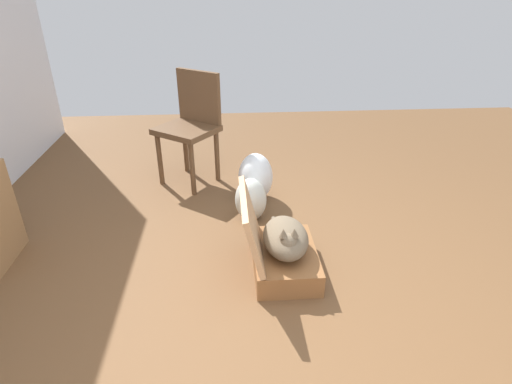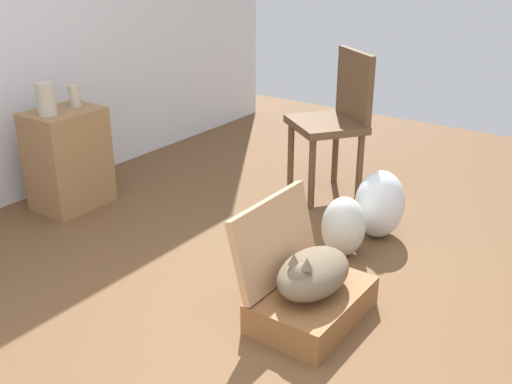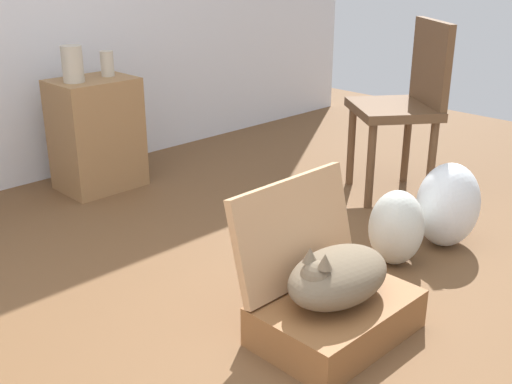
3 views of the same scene
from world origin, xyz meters
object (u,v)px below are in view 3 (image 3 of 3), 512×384
(cat, at_px, (337,276))
(vase_tall, at_px, (72,64))
(side_table, at_px, (97,134))
(suitcase_base, at_px, (336,317))
(plastic_bag_clear, at_px, (448,205))
(chair, at_px, (406,100))
(vase_short, at_px, (107,64))
(plastic_bag_white, at_px, (396,228))

(cat, height_order, vase_tall, vase_tall)
(side_table, bearing_deg, suitcase_base, -96.43)
(cat, relative_size, plastic_bag_clear, 1.27)
(plastic_bag_clear, xyz_separation_m, chair, (0.42, 0.53, 0.35))
(cat, distance_m, plastic_bag_clear, 0.99)
(cat, xyz_separation_m, vase_tall, (0.11, 1.94, 0.49))
(cat, distance_m, vase_short, 2.05)
(vase_short, xyz_separation_m, chair, (1.06, -1.32, -0.17))
(suitcase_base, xyz_separation_m, plastic_bag_white, (0.64, 0.18, 0.10))
(plastic_bag_white, distance_m, side_table, 1.84)
(plastic_bag_white, xyz_separation_m, vase_tall, (-0.53, 1.77, 0.57))
(vase_tall, bearing_deg, plastic_bag_white, -73.24)
(vase_tall, bearing_deg, plastic_bag_clear, -64.66)
(suitcase_base, distance_m, plastic_bag_white, 0.67)
(cat, xyz_separation_m, side_table, (0.23, 1.96, 0.07))
(side_table, bearing_deg, chair, -48.12)
(side_table, relative_size, chair, 0.66)
(vase_short, bearing_deg, vase_tall, -174.38)
(plastic_bag_white, height_order, side_table, side_table)
(vase_short, bearing_deg, plastic_bag_clear, -70.99)
(plastic_bag_white, relative_size, vase_tall, 1.74)
(vase_short, relative_size, chair, 0.15)
(plastic_bag_white, xyz_separation_m, vase_short, (-0.30, 1.79, 0.54))
(side_table, relative_size, vase_short, 4.53)
(plastic_bag_white, relative_size, plastic_bag_clear, 0.85)
(suitcase_base, distance_m, vase_short, 2.09)
(vase_short, bearing_deg, suitcase_base, -99.66)
(suitcase_base, relative_size, side_table, 0.90)
(vase_tall, bearing_deg, suitcase_base, -93.15)
(side_table, xyz_separation_m, chair, (1.17, -1.31, 0.23))
(suitcase_base, relative_size, vase_short, 4.06)
(plastic_bag_clear, distance_m, side_table, 1.99)
(cat, distance_m, vase_tall, 2.01)
(cat, distance_m, side_table, 1.97)
(vase_tall, xyz_separation_m, vase_short, (0.23, 0.02, -0.03))
(chair, bearing_deg, plastic_bag_white, -21.10)
(plastic_bag_clear, xyz_separation_m, vase_short, (-0.64, 1.85, 0.51))
(suitcase_base, xyz_separation_m, plastic_bag_clear, (0.97, 0.12, 0.13))
(suitcase_base, relative_size, plastic_bag_clear, 1.43)
(plastic_bag_clear, relative_size, vase_tall, 2.05)
(plastic_bag_white, distance_m, chair, 0.97)
(suitcase_base, relative_size, cat, 1.13)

